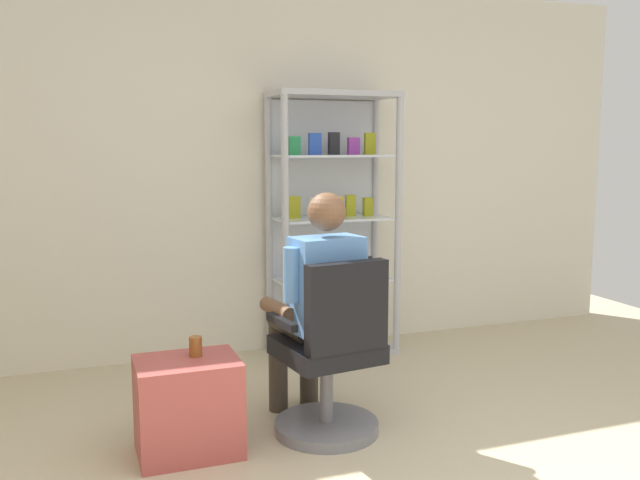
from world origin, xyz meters
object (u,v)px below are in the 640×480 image
Objects in this scene: display_cabinet_main at (330,222)px; seated_shopkeeper at (317,298)px; storage_crate at (188,406)px; tea_glass at (196,346)px; office_chair at (332,364)px.

display_cabinet_main reaches higher than seated_shopkeeper.
display_cabinet_main reaches higher than storage_crate.
seated_shopkeeper is 2.57× the size of storage_crate.
seated_shopkeeper is 12.81× the size of tea_glass.
display_cabinet_main is 1.98× the size of office_chair.
office_chair is at bearing -4.72° from storage_crate.
seated_shopkeeper is 0.69m from tea_glass.
storage_crate is at bearing 175.28° from office_chair.
display_cabinet_main is at bearing 46.91° from storage_crate.
seated_shopkeeper is 0.87m from storage_crate.
tea_glass is at bearing -132.79° from display_cabinet_main.
display_cabinet_main reaches higher than tea_glass.
seated_shopkeeper is at bearing 97.89° from office_chair.
office_chair is 0.36m from seated_shopkeeper.
display_cabinet_main is 1.63m from office_chair.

